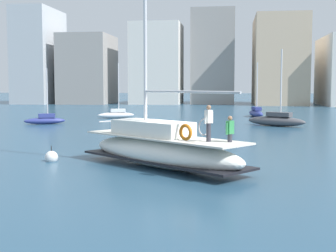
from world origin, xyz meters
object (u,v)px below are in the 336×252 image
at_px(moored_cutter_left, 256,113).
at_px(mooring_buoy, 51,157).
at_px(moored_sloop_near, 45,120).
at_px(moored_catamaran, 116,114).
at_px(main_sailboat, 161,148).
at_px(moored_sloop_far, 276,120).

xyz_separation_m(moored_cutter_left, mooring_buoy, (-12.17, -35.49, -0.33)).
distance_m(moored_sloop_near, moored_catamaran, 10.43).
xyz_separation_m(moored_sloop_near, moored_cutter_left, (21.44, 13.57, 0.08)).
distance_m(moored_cutter_left, mooring_buoy, 37.52).
bearing_deg(moored_cutter_left, main_sailboat, -99.82).
distance_m(moored_catamaran, moored_cutter_left, 16.98).
relative_size(main_sailboat, mooring_buoy, 14.14).
xyz_separation_m(moored_sloop_near, mooring_buoy, (9.27, -21.92, -0.25)).
bearing_deg(main_sailboat, moored_sloop_near, 123.43).
distance_m(main_sailboat, mooring_buoy, 5.98).
height_order(moored_sloop_far, mooring_buoy, moored_sloop_far).
bearing_deg(moored_sloop_far, mooring_buoy, -120.71).
height_order(moored_catamaran, moored_cutter_left, moored_cutter_left).
bearing_deg(moored_sloop_far, moored_cutter_left, 95.52).
bearing_deg(main_sailboat, moored_cutter_left, 80.18).
relative_size(main_sailboat, moored_catamaran, 2.06).
distance_m(moored_sloop_far, moored_catamaran, 19.57).
xyz_separation_m(main_sailboat, moored_cutter_left, (6.31, 36.47, -0.38)).
distance_m(moored_sloop_far, moored_cutter_left, 12.97).
relative_size(moored_catamaran, moored_cutter_left, 0.97).
bearing_deg(moored_sloop_near, moored_catamaran, 61.09).
bearing_deg(moored_sloop_far, moored_catamaran, 154.34).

